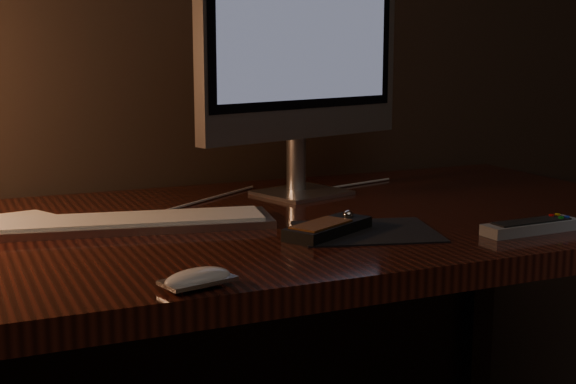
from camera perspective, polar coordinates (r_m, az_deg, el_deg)
name	(u,v)px	position (r m, az deg, el deg)	size (l,w,h in m)	color
desk	(226,284)	(1.45, -4.40, -6.51)	(1.60, 0.75, 0.75)	#3E160E
monitor	(303,39)	(1.57, 1.10, 10.86)	(0.48, 0.19, 0.52)	silver
keyboard	(132,222)	(1.33, -11.03, -2.12)	(0.46, 0.13, 0.02)	silver
mousepad	(366,231)	(1.28, 5.59, -2.81)	(0.22, 0.17, 0.00)	black
mouse	(198,281)	(0.99, -6.42, -6.33)	(0.09, 0.05, 0.02)	white
media_remote	(328,228)	(1.26, 2.88, -2.57)	(0.17, 0.13, 0.03)	black
tv_remote	(531,226)	(1.33, 16.91, -2.35)	(0.17, 0.05, 0.02)	gray
papers	(17,218)	(1.44, -18.70, -1.76)	(0.12, 0.08, 0.01)	white
cable	(281,193)	(1.60, -0.48, -0.07)	(0.00, 0.00, 0.58)	white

